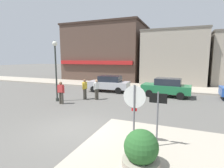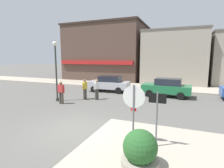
{
  "view_description": "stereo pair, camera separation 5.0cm",
  "coord_description": "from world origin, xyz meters",
  "px_view_note": "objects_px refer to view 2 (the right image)",
  "views": [
    {
      "loc": [
        4.38,
        -6.45,
        3.22
      ],
      "look_at": [
        0.0,
        4.5,
        1.5
      ],
      "focal_mm": 28.0,
      "sensor_mm": 36.0,
      "label": 1
    },
    {
      "loc": [
        4.43,
        -6.43,
        3.22
      ],
      "look_at": [
        0.0,
        4.5,
        1.5
      ],
      "focal_mm": 28.0,
      "sensor_mm": 36.0,
      "label": 2
    }
  ],
  "objects_px": {
    "pedestrian_kerb_side": "(97,89)",
    "stop_sign": "(134,106)",
    "lamp_post": "(56,62)",
    "parked_car_nearest": "(109,83)",
    "one_way_sign": "(157,114)",
    "parked_car_second": "(167,87)",
    "pedestrian_crossing_near": "(85,89)",
    "planter": "(140,152)",
    "pedestrian_crossing_far": "(61,92)"
  },
  "relations": [
    {
      "from": "stop_sign",
      "to": "planter",
      "type": "xyz_separation_m",
      "value": [
        0.56,
        -1.32,
        -0.96
      ]
    },
    {
      "from": "one_way_sign",
      "to": "lamp_post",
      "type": "bearing_deg",
      "value": 150.44
    },
    {
      "from": "one_way_sign",
      "to": "parked_car_second",
      "type": "bearing_deg",
      "value": 92.72
    },
    {
      "from": "lamp_post",
      "to": "parked_car_second",
      "type": "xyz_separation_m",
      "value": [
        7.58,
        4.87,
        -2.15
      ]
    },
    {
      "from": "planter",
      "to": "parked_car_nearest",
      "type": "xyz_separation_m",
      "value": [
        -5.62,
        10.98,
        0.25
      ]
    },
    {
      "from": "stop_sign",
      "to": "pedestrian_crossing_near",
      "type": "distance_m",
      "value": 8.12
    },
    {
      "from": "planter",
      "to": "pedestrian_crossing_far",
      "type": "relative_size",
      "value": 0.76
    },
    {
      "from": "lamp_post",
      "to": "pedestrian_crossing_near",
      "type": "distance_m",
      "value": 2.97
    },
    {
      "from": "stop_sign",
      "to": "pedestrian_crossing_far",
      "type": "bearing_deg",
      "value": 147.93
    },
    {
      "from": "stop_sign",
      "to": "parked_car_nearest",
      "type": "bearing_deg",
      "value": 117.63
    },
    {
      "from": "one_way_sign",
      "to": "lamp_post",
      "type": "distance_m",
      "value": 9.37
    },
    {
      "from": "planter",
      "to": "pedestrian_crossing_near",
      "type": "relative_size",
      "value": 0.76
    },
    {
      "from": "pedestrian_crossing_far",
      "to": "pedestrian_kerb_side",
      "type": "distance_m",
      "value": 2.76
    },
    {
      "from": "planter",
      "to": "parked_car_second",
      "type": "relative_size",
      "value": 0.3
    },
    {
      "from": "stop_sign",
      "to": "lamp_post",
      "type": "height_order",
      "value": "lamp_post"
    },
    {
      "from": "one_way_sign",
      "to": "pedestrian_crossing_near",
      "type": "relative_size",
      "value": 1.3
    },
    {
      "from": "one_way_sign",
      "to": "parked_car_nearest",
      "type": "xyz_separation_m",
      "value": [
        -5.88,
        9.65,
        -0.52
      ]
    },
    {
      "from": "pedestrian_crossing_far",
      "to": "pedestrian_kerb_side",
      "type": "relative_size",
      "value": 1.0
    },
    {
      "from": "parked_car_second",
      "to": "pedestrian_crossing_near",
      "type": "distance_m",
      "value": 6.91
    },
    {
      "from": "parked_car_nearest",
      "to": "parked_car_second",
      "type": "height_order",
      "value": "same"
    },
    {
      "from": "stop_sign",
      "to": "lamp_post",
      "type": "relative_size",
      "value": 0.51
    },
    {
      "from": "parked_car_nearest",
      "to": "pedestrian_crossing_near",
      "type": "height_order",
      "value": "pedestrian_crossing_near"
    },
    {
      "from": "pedestrian_kerb_side",
      "to": "pedestrian_crossing_far",
      "type": "bearing_deg",
      "value": -128.93
    },
    {
      "from": "one_way_sign",
      "to": "pedestrian_crossing_near",
      "type": "distance_m",
      "value": 8.69
    },
    {
      "from": "parked_car_nearest",
      "to": "pedestrian_crossing_near",
      "type": "distance_m",
      "value": 3.8
    },
    {
      "from": "stop_sign",
      "to": "parked_car_nearest",
      "type": "relative_size",
      "value": 0.56
    },
    {
      "from": "one_way_sign",
      "to": "pedestrian_kerb_side",
      "type": "bearing_deg",
      "value": 131.73
    },
    {
      "from": "parked_car_nearest",
      "to": "one_way_sign",
      "type": "bearing_deg",
      "value": -58.61
    },
    {
      "from": "planter",
      "to": "one_way_sign",
      "type": "bearing_deg",
      "value": 78.78
    },
    {
      "from": "pedestrian_crossing_near",
      "to": "pedestrian_kerb_side",
      "type": "height_order",
      "value": "same"
    },
    {
      "from": "lamp_post",
      "to": "parked_car_second",
      "type": "relative_size",
      "value": 1.11
    },
    {
      "from": "stop_sign",
      "to": "parked_car_nearest",
      "type": "xyz_separation_m",
      "value": [
        -5.06,
        9.66,
        -0.71
      ]
    },
    {
      "from": "one_way_sign",
      "to": "planter",
      "type": "distance_m",
      "value": 1.56
    },
    {
      "from": "planter",
      "to": "pedestrian_kerb_side",
      "type": "distance_m",
      "value": 9.1
    },
    {
      "from": "stop_sign",
      "to": "pedestrian_kerb_side",
      "type": "distance_m",
      "value": 7.72
    },
    {
      "from": "lamp_post",
      "to": "parked_car_nearest",
      "type": "xyz_separation_m",
      "value": [
        2.14,
        5.09,
        -2.15
      ]
    },
    {
      "from": "parked_car_second",
      "to": "parked_car_nearest",
      "type": "bearing_deg",
      "value": 177.62
    },
    {
      "from": "pedestrian_kerb_side",
      "to": "stop_sign",
      "type": "bearing_deg",
      "value": -52.94
    },
    {
      "from": "parked_car_nearest",
      "to": "pedestrian_crossing_near",
      "type": "bearing_deg",
      "value": -97.45
    },
    {
      "from": "planter",
      "to": "parked_car_second",
      "type": "height_order",
      "value": "parked_car_second"
    },
    {
      "from": "parked_car_nearest",
      "to": "parked_car_second",
      "type": "relative_size",
      "value": 1.0
    },
    {
      "from": "pedestrian_crossing_far",
      "to": "lamp_post",
      "type": "bearing_deg",
      "value": 145.23
    },
    {
      "from": "parked_car_second",
      "to": "pedestrian_crossing_near",
      "type": "relative_size",
      "value": 2.54
    },
    {
      "from": "stop_sign",
      "to": "lamp_post",
      "type": "xyz_separation_m",
      "value": [
        -7.2,
        4.57,
        1.44
      ]
    },
    {
      "from": "stop_sign",
      "to": "one_way_sign",
      "type": "distance_m",
      "value": 0.85
    },
    {
      "from": "lamp_post",
      "to": "one_way_sign",
      "type": "bearing_deg",
      "value": -29.56
    },
    {
      "from": "pedestrian_crossing_far",
      "to": "parked_car_nearest",
      "type": "bearing_deg",
      "value": 76.96
    },
    {
      "from": "planter",
      "to": "lamp_post",
      "type": "height_order",
      "value": "lamp_post"
    },
    {
      "from": "one_way_sign",
      "to": "parked_car_second",
      "type": "xyz_separation_m",
      "value": [
        -0.45,
        9.42,
        -0.52
      ]
    },
    {
      "from": "parked_car_second",
      "to": "pedestrian_crossing_near",
      "type": "height_order",
      "value": "pedestrian_crossing_near"
    }
  ]
}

